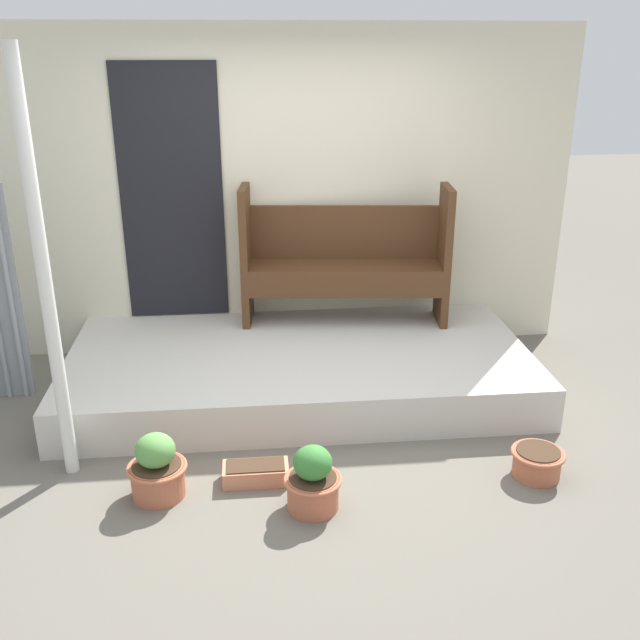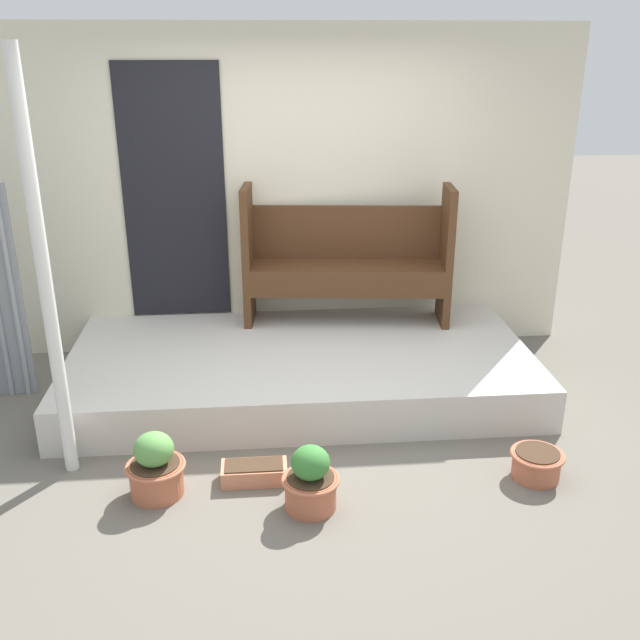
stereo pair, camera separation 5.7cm
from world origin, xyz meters
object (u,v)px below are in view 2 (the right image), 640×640
bench (347,255)px  flower_pot_left (156,468)px  support_post (44,278)px  flower_pot_right (536,463)px  flower_pot_middle (311,482)px  planter_box_rect (254,472)px

bench → flower_pot_left: bench is taller
support_post → bench: 2.47m
flower_pot_right → flower_pot_middle: bearing=-172.6°
support_post → flower_pot_right: bearing=-7.0°
flower_pot_left → support_post: bearing=150.5°
support_post → flower_pot_right: 3.05m
flower_pot_right → planter_box_rect: flower_pot_right is taller
bench → flower_pot_right: size_ratio=5.13×
planter_box_rect → support_post: bearing=168.3°
flower_pot_left → planter_box_rect: flower_pot_left is taller
support_post → flower_pot_middle: bearing=-20.0°
bench → flower_pot_right: bench is taller
planter_box_rect → flower_pot_left: bearing=-171.6°
support_post → flower_pot_right: (2.81, -0.34, -1.14)m
flower_pot_middle → planter_box_rect: bearing=137.4°
flower_pot_left → flower_pot_middle: 0.90m
support_post → flower_pot_middle: (1.44, -0.52, -1.06)m
support_post → flower_pot_left: bearing=-29.5°
support_post → flower_pot_right: support_post is taller
support_post → planter_box_rect: bearing=-11.7°
bench → flower_pot_left: bearing=-119.7°
bench → planter_box_rect: bearing=-107.6°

